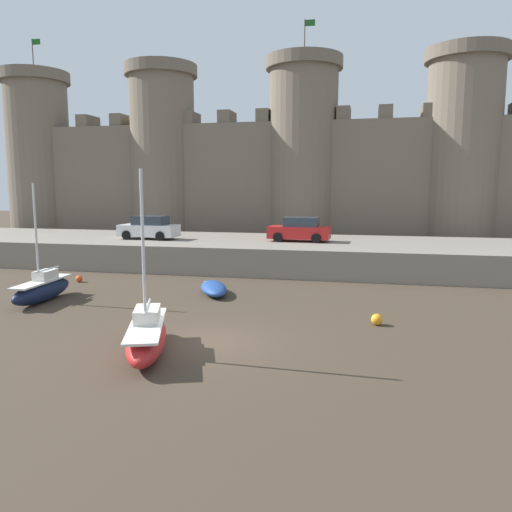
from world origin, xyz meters
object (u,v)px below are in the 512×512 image
sailboat_foreground_right (147,336)px  car_quay_west (149,228)px  rowboat_midflat_right (214,288)px  mooring_buoy_near_channel (377,319)px  sailboat_foreground_centre (42,289)px  car_quay_east (300,230)px  mooring_buoy_near_shore (79,279)px

sailboat_foreground_right → car_quay_west: size_ratio=1.43×
rowboat_midflat_right → car_quay_west: bearing=130.3°
rowboat_midflat_right → mooring_buoy_near_channel: 8.92m
sailboat_foreground_centre → car_quay_west: sailboat_foreground_centre is taller
car_quay_west → car_quay_east: bearing=4.4°
mooring_buoy_near_channel → car_quay_west: bearing=140.3°
sailboat_foreground_right → car_quay_west: sailboat_foreground_right is taller
rowboat_midflat_right → car_quay_east: size_ratio=0.83×
mooring_buoy_near_channel → sailboat_foreground_centre: bearing=177.0°
car_quay_west → sailboat_foreground_right: bearing=-66.0°
rowboat_midflat_right → car_quay_east: 10.23m
rowboat_midflat_right → sailboat_foreground_centre: bearing=-156.8°
mooring_buoy_near_shore → sailboat_foreground_centre: bearing=-78.0°
sailboat_foreground_centre → mooring_buoy_near_shore: 4.81m
sailboat_foreground_centre → sailboat_foreground_right: 9.98m
sailboat_foreground_centre → car_quay_east: size_ratio=1.34×
rowboat_midflat_right → mooring_buoy_near_shore: 8.61m
mooring_buoy_near_channel → car_quay_east: (-4.84, 13.53, 2.30)m
sailboat_foreground_right → rowboat_midflat_right: 9.15m
car_quay_west → mooring_buoy_near_shore: bearing=-98.8°
sailboat_foreground_right → car_quay_east: 18.90m
rowboat_midflat_right → mooring_buoy_near_shore: bearing=170.2°
sailboat_foreground_centre → car_quay_west: size_ratio=1.34×
sailboat_foreground_right → rowboat_midflat_right: size_ratio=1.73×
sailboat_foreground_right → rowboat_midflat_right: (-0.55, 9.13, -0.28)m
rowboat_midflat_right → mooring_buoy_near_shore: size_ratio=9.03×
mooring_buoy_near_channel → car_quay_west: size_ratio=0.11×
sailboat_foreground_centre → mooring_buoy_near_shore: size_ratio=14.59×
sailboat_foreground_right → mooring_buoy_near_channel: size_ratio=13.05×
sailboat_foreground_right → car_quay_east: (2.57, 18.62, 1.92)m
sailboat_foreground_centre → car_quay_west: bearing=89.4°
sailboat_foreground_centre → mooring_buoy_near_channel: size_ratio=12.19×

